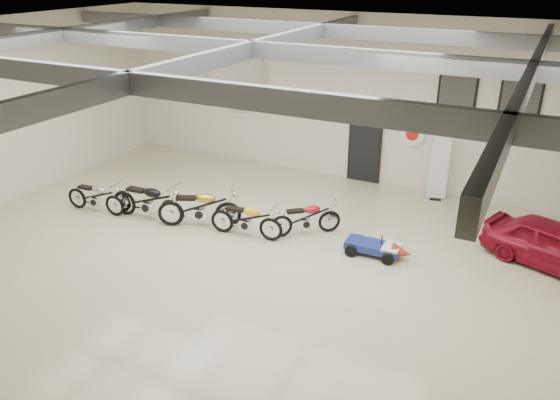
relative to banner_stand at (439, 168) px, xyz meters
The scene contains 17 objects.
floor 6.27m from the banner_stand, 117.37° to the right, with size 16.00×12.00×0.01m, color #C4BA96.
ceiling 7.40m from the banner_stand, 117.37° to the right, with size 16.00×12.00×0.01m, color gray.
back_wall 3.28m from the banner_stand, behind, with size 16.00×0.02×5.00m, color beige.
ceiling_beams 7.27m from the banner_stand, 117.37° to the right, with size 15.80×11.80×0.32m, color #5B5F63, non-canonical shape.
door 2.39m from the banner_stand, 169.15° to the left, with size 0.92×0.08×2.10m, color black.
logo_plaque 7.11m from the banner_stand, behind, with size 2.30×0.06×1.16m, color silver, non-canonical shape.
poster_left 2.20m from the banner_stand, 71.59° to the left, with size 1.05×0.08×1.35m, color black, non-canonical shape.
poster_mid 2.81m from the banner_stand, 14.70° to the left, with size 1.05×0.08×1.35m, color black, non-canonical shape.
oil_sign 1.29m from the banner_stand, 154.58° to the left, with size 0.72×0.10×0.72m, color white, non-canonical shape.
banner_stand is the anchor object (origin of this frame).
motorcycle_silver 9.56m from the banner_stand, 148.05° to the right, with size 1.81×0.56×0.94m, color silver, non-canonical shape.
motorcycle_black 8.09m from the banner_stand, 143.75° to the right, with size 2.13×0.66×1.11m, color silver, non-canonical shape.
motorcycle_gold 6.79m from the banner_stand, 138.44° to the right, with size 2.11×0.65×1.10m, color silver, non-canonical shape.
motorcycle_yellow 5.81m from the banner_stand, 129.82° to the right, with size 1.87×0.58×0.97m, color silver, non-canonical shape.
motorcycle_red 4.45m from the banner_stand, 123.58° to the right, with size 1.78×0.55×0.93m, color silver, non-canonical shape.
go_kart 4.00m from the banner_stand, 96.92° to the right, with size 1.56×0.70×0.56m, color navy, non-canonical shape.
vintage_car 4.12m from the banner_stand, 39.75° to the right, with size 3.12×1.26×1.06m, color maroon.
Camera 1 is at (5.36, -9.38, 6.33)m, focal length 35.00 mm.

